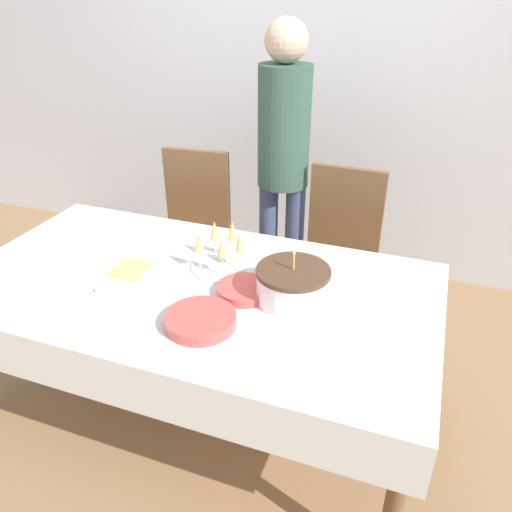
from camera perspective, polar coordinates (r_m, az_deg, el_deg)
ground_plane at (r=2.51m, az=-6.16°, el=-17.22°), size 12.00×12.00×0.00m
wall_back at (r=3.37m, az=6.03°, el=21.04°), size 8.00×0.05×2.70m
dining_table at (r=2.11m, az=-7.04°, el=-5.38°), size 1.95×1.04×0.72m
dining_chair_far_left at (r=2.98m, az=-7.31°, el=3.35°), size 0.45×0.45×0.96m
dining_chair_far_right at (r=2.72m, az=9.36°, el=0.59°), size 0.44×0.44×0.96m
birthday_cake at (r=1.91m, az=4.23°, el=-3.25°), size 0.28×0.28×0.21m
champagne_tray at (r=2.12m, az=-3.89°, el=0.82°), size 0.28×0.28×0.18m
plate_stack_main at (r=1.80m, az=-6.36°, el=-7.30°), size 0.26×0.26×0.04m
plate_stack_dessert at (r=1.96m, az=-1.35°, el=-3.87°), size 0.21×0.21×0.03m
cake_knife at (r=1.76m, az=3.96°, el=-8.99°), size 0.30×0.09×0.00m
fork_pile at (r=2.05m, az=-15.47°, el=-3.75°), size 0.17×0.08×0.02m
napkin_pile at (r=2.19m, az=-14.12°, el=-1.50°), size 0.15×0.15×0.01m
person_standing at (r=2.76m, az=3.16°, el=12.03°), size 0.28×0.28×1.66m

